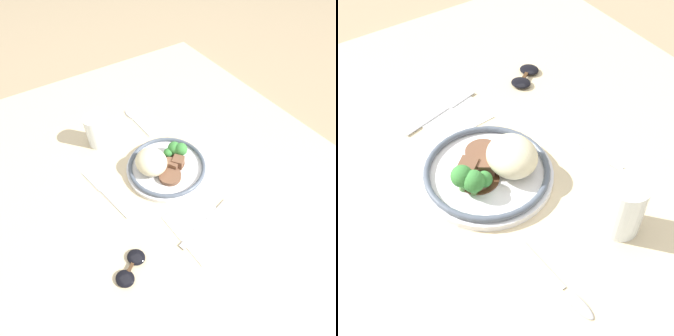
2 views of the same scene
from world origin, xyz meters
The scene contains 9 objects.
ground_plane centered at (0.00, 0.00, 0.00)m, with size 8.00×8.00×0.00m, color #998466.
dining_table centered at (0.00, 0.00, 0.02)m, with size 1.22×1.09×0.04m.
napkin centered at (-0.24, 0.00, 0.04)m, with size 0.17×0.14×0.00m.
plate centered at (-0.03, -0.02, 0.07)m, with size 0.24×0.24×0.08m.
juice_glass centered at (0.18, 0.10, 0.09)m, with size 0.07×0.07×0.10m.
fork centered at (-0.24, 0.01, 0.05)m, with size 0.06×0.18×0.00m.
knife centered at (0.00, 0.17, 0.04)m, with size 0.21×0.05×0.00m.
spoon centered at (0.23, -0.05, 0.04)m, with size 0.17×0.02×0.01m.
sunglasses centered at (-0.24, 0.20, 0.05)m, with size 0.09×0.10×0.01m.
Camera 2 is at (0.46, -0.32, 0.69)m, focal length 50.00 mm.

